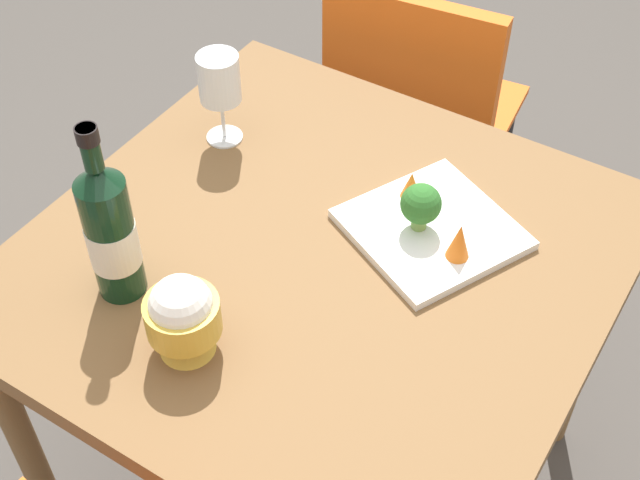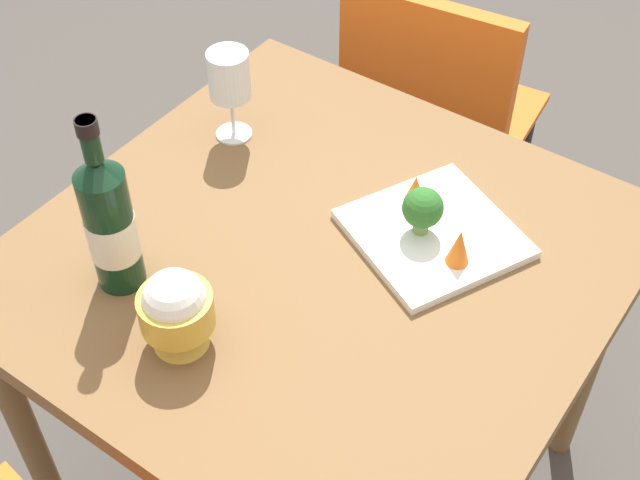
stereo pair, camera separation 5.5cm
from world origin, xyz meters
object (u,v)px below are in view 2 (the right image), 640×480
broccoli_floret (423,209)px  rice_bowl (176,310)px  serving_plate (434,234)px  wine_glass (229,77)px  carrot_garnish_left (459,247)px  wine_bottle (110,223)px  carrot_garnish_right (415,188)px  chair_by_wall (433,110)px

broccoli_floret → rice_bowl: bearing=65.8°
serving_plate → rice_bowl: bearing=64.4°
wine_glass → broccoli_floret: bearing=175.6°
carrot_garnish_left → wine_glass: bearing=-6.7°
wine_bottle → carrot_garnish_left: size_ratio=4.70×
carrot_garnish_right → carrot_garnish_left: bearing=146.8°
chair_by_wall → rice_bowl: bearing=-90.5°
chair_by_wall → wine_glass: 0.65m
rice_bowl → serving_plate: 0.46m
chair_by_wall → wine_glass: bearing=-111.7°
broccoli_floret → carrot_garnish_right: bearing=-51.5°
serving_plate → carrot_garnish_left: bearing=148.4°
broccoli_floret → carrot_garnish_left: (-0.08, 0.03, -0.02)m
carrot_garnish_left → carrot_garnish_right: size_ratio=1.30×
carrot_garnish_right → chair_by_wall: bearing=-65.2°
broccoli_floret → wine_bottle: bearing=46.2°
chair_by_wall → wine_bottle: (0.06, 0.92, 0.33)m
rice_bowl → carrot_garnish_left: size_ratio=2.10×
carrot_garnish_left → chair_by_wall: bearing=-58.4°
broccoli_floret → carrot_garnish_right: broccoli_floret is taller
serving_plate → carrot_garnish_right: (0.06, -0.04, 0.03)m
wine_bottle → rice_bowl: (-0.16, 0.04, -0.05)m
serving_plate → carrot_garnish_left: size_ratio=4.94×
serving_plate → broccoli_floret: bearing=37.0°
chair_by_wall → wine_bottle: size_ratio=2.68×
wine_bottle → serving_plate: bearing=-134.2°
carrot_garnish_left → wine_bottle: bearing=37.8°
wine_glass → carrot_garnish_right: 0.39m
rice_bowl → broccoli_floret: (-0.18, -0.39, -0.01)m
wine_bottle → rice_bowl: bearing=165.8°
rice_bowl → chair_by_wall: bearing=-83.8°
rice_bowl → carrot_garnish_left: bearing=-125.3°
carrot_garnish_right → wine_bottle: bearing=54.7°
rice_bowl → carrot_garnish_right: size_ratio=2.74×
rice_bowl → serving_plate: rice_bowl is taller
chair_by_wall → rice_bowl: (-0.11, 0.96, 0.28)m
chair_by_wall → broccoli_floret: (-0.28, 0.57, 0.28)m
wine_glass → serving_plate: bearing=177.5°
rice_bowl → carrot_garnish_right: (-0.13, -0.45, -0.03)m
wine_bottle → wine_glass: (0.09, -0.39, 0.00)m
carrot_garnish_right → broccoli_floret: bearing=128.5°
serving_plate → broccoli_floret: size_ratio=3.89×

